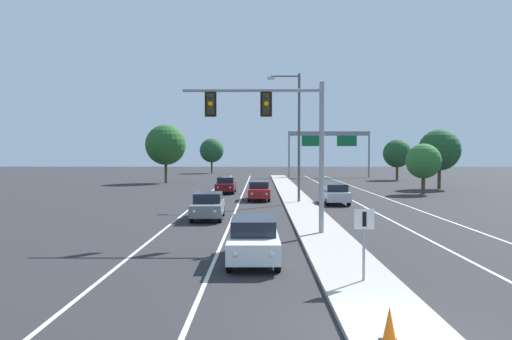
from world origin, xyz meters
name	(u,v)px	position (x,y,z in m)	size (l,w,h in m)	color
ground_plane	(398,335)	(0.00, 0.00, 0.00)	(260.00, 260.00, 0.00)	#28282B
median_island	(312,220)	(0.00, 18.00, 0.07)	(2.40, 110.00, 0.15)	#9E9B93
lane_stripe_oncoming_center	(237,207)	(-4.70, 25.00, 0.00)	(0.14, 100.00, 0.01)	silver
lane_stripe_receding_center	(366,208)	(4.70, 25.00, 0.00)	(0.14, 100.00, 0.01)	silver
edge_stripe_left	(192,207)	(-8.00, 25.00, 0.00)	(0.14, 100.00, 0.01)	silver
edge_stripe_right	(412,208)	(8.00, 25.00, 0.00)	(0.14, 100.00, 0.01)	silver
overhead_signal_mast	(278,125)	(-2.17, 12.89, 5.29)	(6.75, 0.44, 7.20)	gray
median_sign_post	(364,233)	(0.09, 4.04, 1.59)	(0.60, 0.10, 2.20)	gray
street_lamp_median	(296,130)	(-0.19, 27.96, 5.79)	(2.58, 0.28, 10.00)	#4C4C51
car_oncoming_white	(253,239)	(-3.26, 7.25, 0.82)	(1.87, 4.49, 1.58)	silver
car_oncoming_grey	(208,205)	(-6.14, 18.75, 0.82)	(1.90, 4.50, 1.58)	slate
car_oncoming_red	(259,190)	(-3.12, 30.55, 0.82)	(1.88, 4.49, 1.58)	maroon
car_oncoming_darkred	(226,185)	(-6.37, 37.63, 0.82)	(1.85, 4.48, 1.58)	#5B0F14
car_receding_silver	(335,193)	(2.82, 27.49, 0.82)	(1.83, 4.47, 1.58)	#B7B7BC
traffic_cone_median_nose	(389,325)	(-0.41, -0.81, 0.51)	(0.36, 0.36, 0.74)	black
highway_sign_gantry	(329,139)	(8.20, 69.37, 6.16)	(13.28, 0.42, 7.50)	gray
tree_far_left_b	(212,150)	(-12.44, 85.12, 4.43)	(4.69, 4.69, 6.78)	#4C3823
tree_far_right_c	(423,161)	(12.69, 36.71, 3.17)	(3.36, 3.36, 4.86)	#4C3823
tree_far_right_a	(440,150)	(16.72, 43.58, 4.28)	(4.53, 4.53, 6.56)	#4C3823
tree_far_right_b	(397,154)	(17.05, 61.42, 3.87)	(4.10, 4.10, 5.93)	#4C3823
tree_far_left_a	(166,145)	(-15.43, 53.95, 5.02)	(5.31, 5.31, 7.69)	#4C3823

